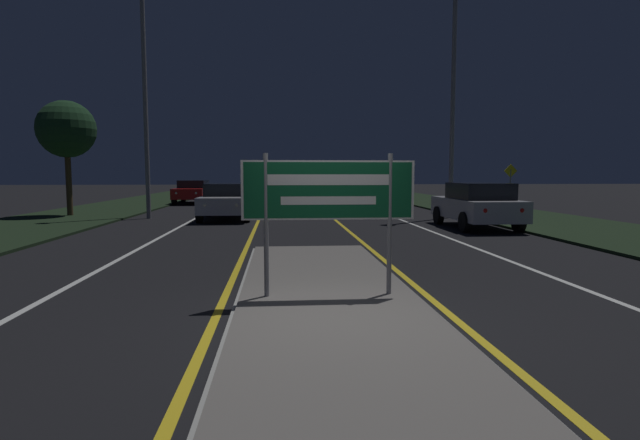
# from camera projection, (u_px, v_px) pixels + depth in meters

# --- Properties ---
(ground_plane) EXTENTS (160.00, 160.00, 0.00)m
(ground_plane) POSITION_uv_depth(u_px,v_px,m) (335.00, 319.00, 6.40)
(ground_plane) COLOR black
(median_island) EXTENTS (2.70, 10.01, 0.10)m
(median_island) POSITION_uv_depth(u_px,v_px,m) (328.00, 299.00, 7.29)
(median_island) COLOR #999993
(median_island) RESTS_ON ground_plane
(verge_left) EXTENTS (5.00, 100.00, 0.08)m
(verge_left) POSITION_uv_depth(u_px,v_px,m) (107.00, 209.00, 25.48)
(verge_left) COLOR black
(verge_left) RESTS_ON ground_plane
(verge_right) EXTENTS (5.00, 100.00, 0.08)m
(verge_right) POSITION_uv_depth(u_px,v_px,m) (468.00, 207.00, 27.02)
(verge_right) COLOR black
(verge_right) RESTS_ON ground_plane
(centre_line_yellow_left) EXTENTS (0.12, 70.00, 0.01)m
(centre_line_yellow_left) POSITION_uv_depth(u_px,v_px,m) (266.00, 204.00, 31.09)
(centre_line_yellow_left) COLOR gold
(centre_line_yellow_left) RESTS_ON ground_plane
(centre_line_yellow_right) EXTENTS (0.12, 70.00, 0.01)m
(centre_line_yellow_right) POSITION_uv_depth(u_px,v_px,m) (315.00, 203.00, 31.34)
(centre_line_yellow_right) COLOR gold
(centre_line_yellow_right) RESTS_ON ground_plane
(lane_line_white_left) EXTENTS (0.12, 70.00, 0.01)m
(lane_line_white_left) POSITION_uv_depth(u_px,v_px,m) (223.00, 204.00, 30.87)
(lane_line_white_left) COLOR silver
(lane_line_white_left) RESTS_ON ground_plane
(lane_line_white_right) EXTENTS (0.12, 70.00, 0.01)m
(lane_line_white_right) POSITION_uv_depth(u_px,v_px,m) (357.00, 203.00, 31.55)
(lane_line_white_right) COLOR silver
(lane_line_white_right) RESTS_ON ground_plane
(edge_line_white_left) EXTENTS (0.10, 70.00, 0.01)m
(edge_line_white_left) POSITION_uv_depth(u_px,v_px,m) (173.00, 204.00, 30.63)
(edge_line_white_left) COLOR silver
(edge_line_white_left) RESTS_ON ground_plane
(edge_line_white_right) EXTENTS (0.10, 70.00, 0.01)m
(edge_line_white_right) POSITION_uv_depth(u_px,v_px,m) (404.00, 203.00, 31.80)
(edge_line_white_right) COLOR silver
(edge_line_white_right) RESTS_ON ground_plane
(highway_sign) EXTENTS (2.49, 0.07, 2.05)m
(highway_sign) POSITION_uv_depth(u_px,v_px,m) (329.00, 195.00, 7.15)
(highway_sign) COLOR gray
(highway_sign) RESTS_ON median_island
(streetlight_left_near) EXTENTS (0.51, 0.51, 9.76)m
(streetlight_left_near) POSITION_uv_depth(u_px,v_px,m) (144.00, 68.00, 20.21)
(streetlight_left_near) COLOR gray
(streetlight_left_near) RESTS_ON ground_plane
(streetlight_right_near) EXTENTS (0.56, 0.56, 10.50)m
(streetlight_right_near) POSITION_uv_depth(u_px,v_px,m) (454.00, 53.00, 20.53)
(streetlight_right_near) COLOR gray
(streetlight_right_near) RESTS_ON ground_plane
(car_receding_0) EXTENTS (1.99, 4.32, 1.55)m
(car_receding_0) POSITION_uv_depth(u_px,v_px,m) (477.00, 205.00, 17.08)
(car_receding_0) COLOR #B7B7BC
(car_receding_0) RESTS_ON ground_plane
(car_receding_1) EXTENTS (1.95, 4.41, 1.39)m
(car_receding_1) POSITION_uv_depth(u_px,v_px,m) (381.00, 192.00, 30.90)
(car_receding_1) COLOR maroon
(car_receding_1) RESTS_ON ground_plane
(car_approaching_0) EXTENTS (2.02, 4.28, 1.46)m
(car_approaching_0) POSITION_uv_depth(u_px,v_px,m) (227.00, 200.00, 20.34)
(car_approaching_0) COLOR #B7B7BC
(car_approaching_0) RESTS_ON ground_plane
(car_approaching_1) EXTENTS (1.96, 4.74, 1.45)m
(car_approaching_1) POSITION_uv_depth(u_px,v_px,m) (193.00, 191.00, 31.21)
(car_approaching_1) COLOR maroon
(car_approaching_1) RESTS_ON ground_plane
(warning_sign) EXTENTS (0.60, 0.06, 2.21)m
(warning_sign) POSITION_uv_depth(u_px,v_px,m) (510.00, 184.00, 22.24)
(warning_sign) COLOR gray
(warning_sign) RESTS_ON verge_right
(roadside_palm_left) EXTENTS (2.41, 2.41, 4.87)m
(roadside_palm_left) POSITION_uv_depth(u_px,v_px,m) (66.00, 130.00, 21.11)
(roadside_palm_left) COLOR #4C3823
(roadside_palm_left) RESTS_ON verge_left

